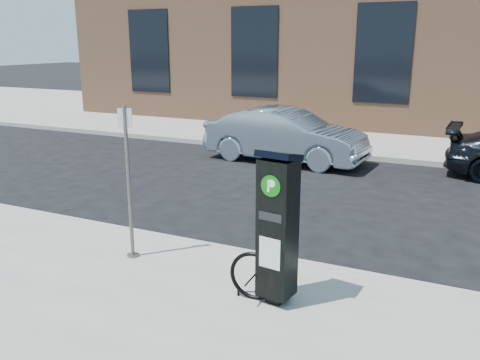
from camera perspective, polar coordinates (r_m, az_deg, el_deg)
The scene contains 9 objects.
ground at distance 8.44m, azimuth -0.00°, elevation -8.69°, with size 120.00×120.00×0.00m, color black.
sidewalk_far at distance 21.50m, azimuth 16.14°, elevation 5.74°, with size 60.00×12.00×0.15m, color gray.
curb_near at distance 8.39m, azimuth -0.06°, elevation -8.27°, with size 60.00×0.12×0.16m, color #9E9B93.
curb_far at distance 15.72m, azimuth 12.53°, elevation 2.62°, with size 60.00×0.12×0.16m, color #9E9B93.
building at distance 24.21m, azimuth 18.10°, elevation 16.30°, with size 28.00×10.05×8.25m.
parking_kiosk at distance 6.41m, azimuth 4.23°, elevation -5.19°, with size 0.52×0.48×2.04m.
sign_pole at distance 7.91m, azimuth -12.38°, elevation -0.45°, with size 0.20×0.19×2.38m.
bike_rack at distance 6.74m, azimuth 1.55°, elevation -10.75°, with size 0.67×0.08×0.67m.
car_silver at distance 14.91m, azimuth 5.12°, elevation 5.01°, with size 1.65×4.72×1.56m, color #8093A3.
Camera 1 is at (3.28, -6.98, 3.44)m, focal length 38.00 mm.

